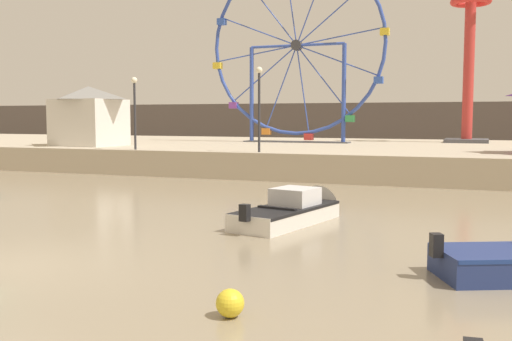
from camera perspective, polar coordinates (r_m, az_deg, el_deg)
ground_plane at (r=13.10m, az=-22.66°, el=-8.68°), size 240.00×240.00×0.00m
quay_promenade at (r=37.83m, az=7.36°, el=1.53°), size 110.00×20.92×1.34m
distant_town_skyline at (r=58.52m, az=12.26°, el=4.23°), size 140.00×3.00×4.40m
motorboat_white_red_stripe at (r=17.68m, az=4.40°, el=-3.71°), size 2.47×5.27×1.42m
ferris_wheel_blue_frame at (r=40.40m, az=3.94°, el=11.63°), size 12.17×1.20×12.47m
drop_tower_red_tower at (r=42.60m, az=19.86°, el=11.21°), size 2.80×2.80×13.06m
carnival_booth_white_ticket at (r=36.99m, az=-15.78°, el=5.18°), size 4.31×3.81×3.54m
promenade_lamp_near at (r=31.79m, az=-11.61°, el=6.47°), size 0.32×0.32×3.79m
promenade_lamp_far at (r=28.88m, az=0.31°, el=7.10°), size 0.32×0.32×4.13m
mooring_buoy_orange at (r=9.24m, az=-2.51°, el=-12.64°), size 0.44×0.44×0.44m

